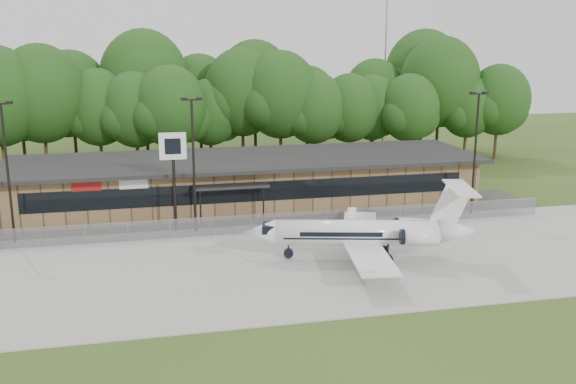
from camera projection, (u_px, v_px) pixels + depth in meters
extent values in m
plane|color=#344C1B|center=(315.00, 314.00, 34.47)|extent=(160.00, 160.00, 0.00)
cube|color=#9E9B93|center=(283.00, 263.00, 42.05)|extent=(64.00, 18.00, 0.08)
cube|color=#383835|center=(254.00, 217.00, 52.95)|extent=(50.00, 9.00, 0.06)
cube|color=olive|center=(245.00, 182.00, 56.76)|extent=(40.00, 10.00, 4.00)
cube|color=black|center=(255.00, 192.00, 51.93)|extent=(36.00, 0.08, 1.60)
cube|color=black|center=(246.00, 159.00, 55.78)|extent=(41.00, 11.50, 0.30)
cube|color=black|center=(231.00, 186.00, 50.79)|extent=(6.00, 1.60, 0.20)
cube|color=#A51415|center=(87.00, 187.00, 48.88)|extent=(2.20, 0.06, 0.70)
cube|color=silver|center=(134.00, 184.00, 49.62)|extent=(2.20, 0.06, 0.70)
cube|color=gray|center=(264.00, 224.00, 48.52)|extent=(46.00, 0.03, 1.50)
cube|color=gray|center=(264.00, 214.00, 48.34)|extent=(46.00, 0.04, 0.04)
cylinder|color=gray|center=(385.00, 53.00, 81.71)|extent=(0.20, 0.20, 25.00)
cylinder|color=black|center=(8.00, 176.00, 45.12)|extent=(0.18, 0.18, 10.00)
cube|color=black|center=(1.00, 104.00, 43.93)|extent=(1.20, 0.12, 0.12)
cube|color=black|center=(9.00, 103.00, 44.03)|extent=(0.45, 0.30, 0.22)
cylinder|color=black|center=(194.00, 168.00, 47.88)|extent=(0.18, 0.18, 10.00)
cube|color=black|center=(191.00, 100.00, 46.69)|extent=(1.20, 0.12, 0.12)
cube|color=black|center=(184.00, 99.00, 46.56)|extent=(0.45, 0.30, 0.22)
cube|color=black|center=(199.00, 99.00, 46.79)|extent=(0.45, 0.30, 0.22)
cylinder|color=black|center=(475.00, 156.00, 52.76)|extent=(0.18, 0.18, 10.00)
cube|color=black|center=(479.00, 94.00, 51.57)|extent=(1.20, 0.12, 0.12)
cube|color=black|center=(473.00, 93.00, 51.43)|extent=(0.45, 0.30, 0.22)
cube|color=black|center=(485.00, 93.00, 51.67)|extent=(0.45, 0.30, 0.22)
cylinder|color=white|center=(357.00, 234.00, 42.40)|extent=(10.85, 4.21, 1.72)
cone|color=white|center=(259.00, 233.00, 42.51)|extent=(2.49, 2.18, 1.72)
cone|color=white|center=(456.00, 232.00, 42.24)|extent=(2.70, 2.23, 1.72)
cube|color=white|center=(370.00, 259.00, 39.05)|extent=(3.82, 6.82, 0.13)
cube|color=white|center=(360.00, 226.00, 45.95)|extent=(3.82, 6.82, 0.13)
cylinder|color=white|center=(419.00, 238.00, 40.98)|extent=(2.53, 1.50, 0.97)
cylinder|color=white|center=(412.00, 226.00, 43.59)|extent=(2.53, 1.50, 0.97)
cube|color=white|center=(449.00, 209.00, 41.88)|extent=(2.60, 0.77, 3.24)
cube|color=white|center=(461.00, 189.00, 41.55)|extent=(2.53, 5.13, 0.11)
cube|color=black|center=(271.00, 229.00, 42.43)|extent=(1.35, 1.51, 0.54)
cube|color=black|center=(385.00, 255.00, 42.70)|extent=(1.44, 2.71, 0.75)
cylinder|color=black|center=(288.00, 254.00, 42.82)|extent=(0.78, 0.78, 0.24)
cylinder|color=black|center=(174.00, 186.00, 48.17)|extent=(0.22, 0.22, 7.27)
cube|color=silver|center=(173.00, 146.00, 47.46)|extent=(2.00, 0.24, 2.00)
cube|color=black|center=(173.00, 146.00, 47.35)|extent=(1.18, 0.04, 1.18)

